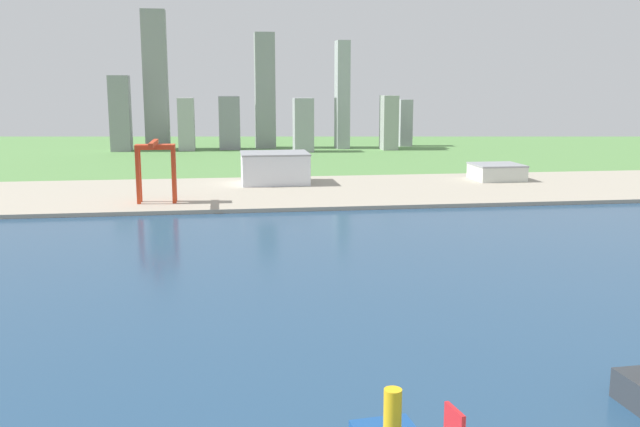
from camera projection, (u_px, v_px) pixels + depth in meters
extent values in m
plane|color=#568846|center=(332.00, 263.00, 285.88)|extent=(2400.00, 2400.00, 0.00)
cube|color=navy|center=(362.00, 309.00, 227.44)|extent=(840.00, 360.00, 0.15)
cube|color=#A69C8A|center=(288.00, 192.00, 470.68)|extent=(840.00, 140.00, 2.50)
cylinder|color=yellow|center=(393.00, 413.00, 94.72)|extent=(2.49, 2.49, 6.97)
cube|color=red|center=(138.00, 177.00, 412.05)|extent=(2.20, 2.20, 32.05)
cube|color=red|center=(174.00, 177.00, 414.93)|extent=(2.20, 2.20, 32.05)
cube|color=red|center=(139.00, 175.00, 419.84)|extent=(2.20, 2.20, 32.05)
cube|color=red|center=(174.00, 175.00, 422.72)|extent=(2.20, 2.20, 32.05)
cube|color=red|center=(155.00, 147.00, 414.24)|extent=(23.11, 10.00, 2.80)
cube|color=red|center=(154.00, 143.00, 404.94)|extent=(2.60, 36.13, 2.60)
cube|color=silver|center=(275.00, 169.00, 501.76)|extent=(47.20, 39.43, 20.99)
cube|color=gray|center=(275.00, 153.00, 499.76)|extent=(48.14, 40.22, 1.20)
cube|color=silver|center=(497.00, 173.00, 520.83)|extent=(34.62, 33.62, 10.64)
cube|color=gray|center=(497.00, 165.00, 519.76)|extent=(35.31, 34.29, 1.20)
cube|color=gray|center=(120.00, 113.00, 772.80)|extent=(21.68, 24.95, 82.81)
cube|color=gray|center=(156.00, 80.00, 790.62)|extent=(26.66, 20.55, 155.28)
cube|color=#A4A5A7|center=(186.00, 124.00, 780.35)|extent=(17.85, 23.40, 58.34)
cube|color=gray|center=(229.00, 123.00, 794.83)|extent=(23.62, 26.58, 60.02)
cube|color=gray|center=(265.00, 91.00, 807.78)|extent=(22.62, 27.61, 131.29)
cube|color=#989AA2|center=(303.00, 125.00, 766.20)|extent=(21.01, 24.68, 58.55)
cube|color=#9DA2A7|center=(342.00, 95.00, 803.36)|extent=(14.63, 23.66, 122.12)
cube|color=#999E9A|center=(389.00, 123.00, 790.99)|extent=(17.03, 23.80, 60.88)
cube|color=#A4A5AE|center=(405.00, 123.00, 838.30)|extent=(15.03, 18.78, 55.66)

